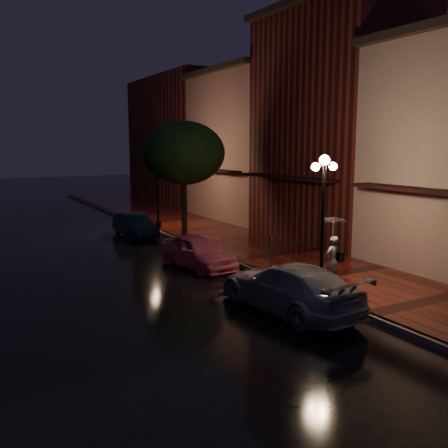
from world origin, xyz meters
TOP-DOWN VIEW (x-y plane):
  - ground at (0.00, 0.00)m, footprint 120.00×120.00m
  - sidewalk at (2.25, 0.00)m, footprint 4.50×60.00m
  - curb at (0.00, 0.00)m, footprint 0.25×60.00m
  - storefront_mid at (7.00, 2.00)m, footprint 5.00×8.00m
  - storefront_far at (7.00, 10.00)m, footprint 5.00×8.00m
  - storefront_extra at (7.00, 20.00)m, footprint 5.00×12.00m
  - streetlamp_near at (0.35, -5.00)m, footprint 0.96×0.36m
  - streetlamp_far at (0.35, 9.00)m, footprint 0.96×0.36m
  - street_tree at (0.61, 5.99)m, footprint 4.16×4.16m
  - pink_car at (-1.57, 0.02)m, footprint 2.01×4.01m
  - navy_car at (-1.54, 7.49)m, footprint 1.33×3.79m
  - silver_car at (-1.55, -5.85)m, footprint 2.36×5.00m
  - woman_with_umbrella at (1.07, -4.71)m, footprint 0.95×0.97m
  - parking_meter at (0.15, -2.45)m, footprint 0.13×0.10m

SIDE VIEW (x-z plane):
  - ground at x=0.00m, z-range 0.00..0.00m
  - sidewalk at x=2.25m, z-range 0.00..0.15m
  - curb at x=0.00m, z-range 0.00..0.15m
  - navy_car at x=-1.54m, z-range 0.00..1.25m
  - pink_car at x=-1.57m, z-range 0.00..1.31m
  - silver_car at x=-1.55m, z-range 0.00..1.41m
  - parking_meter at x=0.15m, z-range 0.30..1.66m
  - woman_with_umbrella at x=1.07m, z-range 0.52..2.82m
  - streetlamp_near at x=0.35m, z-range 0.45..4.76m
  - streetlamp_far at x=0.35m, z-range 0.45..4.76m
  - street_tree at x=0.61m, z-range 1.34..7.14m
  - storefront_far at x=7.00m, z-range 0.00..9.00m
  - storefront_extra at x=7.00m, z-range 0.00..10.00m
  - storefront_mid at x=7.00m, z-range 0.00..11.00m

